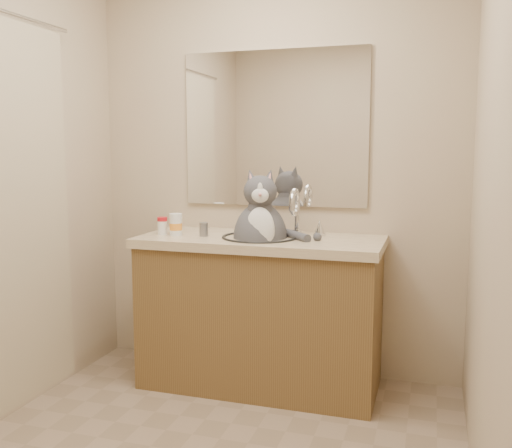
{
  "coord_description": "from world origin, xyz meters",
  "views": [
    {
      "loc": [
        0.9,
        -2.01,
        1.33
      ],
      "look_at": [
        0.07,
        0.65,
        0.97
      ],
      "focal_mm": 40.0,
      "sensor_mm": 36.0,
      "label": 1
    }
  ],
  "objects_px": {
    "cat": "(261,232)",
    "grey_canister": "(204,229)",
    "pill_bottle_orange": "(176,225)",
    "pill_bottle_redcap": "(162,226)"
  },
  "relations": [
    {
      "from": "cat",
      "to": "pill_bottle_orange",
      "type": "xyz_separation_m",
      "value": [
        -0.48,
        -0.05,
        0.03
      ]
    },
    {
      "from": "pill_bottle_orange",
      "to": "grey_canister",
      "type": "bearing_deg",
      "value": 3.99
    },
    {
      "from": "pill_bottle_orange",
      "to": "grey_canister",
      "type": "distance_m",
      "value": 0.17
    },
    {
      "from": "pill_bottle_redcap",
      "to": "grey_canister",
      "type": "bearing_deg",
      "value": 1.47
    },
    {
      "from": "pill_bottle_redcap",
      "to": "pill_bottle_orange",
      "type": "height_order",
      "value": "pill_bottle_orange"
    },
    {
      "from": "cat",
      "to": "grey_canister",
      "type": "height_order",
      "value": "cat"
    },
    {
      "from": "cat",
      "to": "grey_canister",
      "type": "xyz_separation_m",
      "value": [
        -0.32,
        -0.04,
        0.01
      ]
    },
    {
      "from": "grey_canister",
      "to": "pill_bottle_orange",
      "type": "bearing_deg",
      "value": -176.01
    },
    {
      "from": "pill_bottle_redcap",
      "to": "grey_canister",
      "type": "relative_size",
      "value": 1.28
    },
    {
      "from": "cat",
      "to": "pill_bottle_redcap",
      "type": "bearing_deg",
      "value": 168.29
    }
  ]
}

